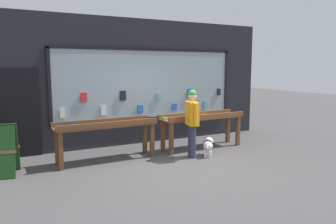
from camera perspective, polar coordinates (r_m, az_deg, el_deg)
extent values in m
plane|color=#474444|center=(7.23, 1.81, -9.18)|extent=(40.00, 40.00, 0.00)
cube|color=black|center=(9.09, -5.67, 5.21)|extent=(8.11, 0.20, 3.41)
cube|color=#8C9EA8|center=(9.11, -3.31, 4.84)|extent=(5.25, 0.03, 1.91)
cube|color=black|center=(9.11, -3.36, 10.84)|extent=(5.33, 0.06, 0.08)
cube|color=black|center=(9.21, -3.26, -1.11)|extent=(5.33, 0.06, 0.08)
cube|color=black|center=(8.37, -19.95, 4.12)|extent=(0.08, 0.06, 1.91)
cube|color=black|center=(10.47, 9.93, 5.12)|extent=(0.08, 0.06, 1.91)
cube|color=silver|center=(8.43, -17.91, -0.22)|extent=(0.13, 0.03, 0.23)
cube|color=red|center=(8.50, -14.46, 2.50)|extent=(0.16, 0.03, 0.24)
cube|color=silver|center=(8.67, -11.17, 0.24)|extent=(0.13, 0.03, 0.25)
cube|color=black|center=(8.80, -7.86, 2.84)|extent=(0.16, 0.03, 0.26)
cube|color=#2659B2|center=(9.02, -4.85, 0.53)|extent=(0.16, 0.03, 0.21)
cube|color=#5999A5|center=(9.21, -1.66, 2.83)|extent=(0.14, 0.03, 0.19)
cube|color=#2659B2|center=(9.48, 1.14, 0.90)|extent=(0.15, 0.03, 0.19)
cube|color=#2659B2|center=(9.71, 3.82, 3.31)|extent=(0.16, 0.03, 0.25)
cube|color=#5999A5|center=(10.04, 6.51, 1.27)|extent=(0.12, 0.03, 0.25)
cube|color=black|center=(10.30, 8.84, 3.48)|extent=(0.12, 0.03, 0.20)
cube|color=black|center=(8.36, -24.51, -0.20)|extent=(0.90, 0.04, 2.10)
cube|color=brown|center=(7.11, -18.16, -6.54)|extent=(0.09, 0.09, 0.80)
cube|color=brown|center=(7.75, -2.80, -4.98)|extent=(0.09, 0.09, 0.80)
cube|color=brown|center=(7.49, -18.75, -5.84)|extent=(0.09, 0.09, 0.80)
cube|color=brown|center=(8.10, -4.06, -4.43)|extent=(0.09, 0.09, 0.80)
cube|color=brown|center=(7.46, -10.72, -2.33)|extent=(2.29, 0.61, 0.04)
cube|color=brown|center=(7.22, -10.10, -2.17)|extent=(2.28, 0.11, 0.12)
cube|color=brown|center=(7.69, -11.32, -1.59)|extent=(2.28, 0.11, 0.12)
cube|color=#2659B2|center=(7.36, -18.36, -2.48)|extent=(0.19, 0.25, 0.02)
cube|color=#2659B2|center=(7.38, -16.08, -2.34)|extent=(0.17, 0.23, 0.03)
cube|color=yellow|center=(7.20, -13.73, -2.55)|extent=(0.13, 0.23, 0.02)
cube|color=black|center=(7.35, -11.41, -2.21)|extent=(0.17, 0.24, 0.03)
cube|color=orange|center=(7.49, -9.82, -2.06)|extent=(0.15, 0.22, 0.02)
cube|color=#338C4C|center=(7.54, -7.68, -1.88)|extent=(0.13, 0.22, 0.03)
cube|color=#338C4C|center=(7.65, -5.87, -1.71)|extent=(0.16, 0.20, 0.03)
cube|color=#5999A5|center=(7.71, -3.46, -1.64)|extent=(0.15, 0.21, 0.02)
cube|color=brown|center=(7.91, 0.56, -4.72)|extent=(0.09, 0.09, 0.79)
cube|color=brown|center=(9.10, 12.08, -3.24)|extent=(0.09, 0.09, 0.79)
cube|color=brown|center=(8.28, -0.90, -4.15)|extent=(0.09, 0.09, 0.79)
cube|color=brown|center=(9.42, 10.38, -2.82)|extent=(0.09, 0.09, 0.79)
cube|color=brown|center=(8.56, 5.94, -0.97)|extent=(2.30, 0.63, 0.04)
cube|color=brown|center=(8.34, 6.98, -0.80)|extent=(2.28, 0.11, 0.12)
cube|color=brown|center=(8.77, 4.96, -0.35)|extent=(2.28, 0.11, 0.12)
cube|color=#338C4C|center=(8.15, -0.43, -1.10)|extent=(0.18, 0.20, 0.03)
cube|color=silver|center=(8.26, 2.74, -1.01)|extent=(0.14, 0.24, 0.03)
cube|color=yellow|center=(8.35, 5.45, -0.94)|extent=(0.18, 0.25, 0.03)
cube|color=yellow|center=(8.79, 6.49, -0.55)|extent=(0.16, 0.23, 0.02)
cube|color=black|center=(8.81, 9.79, -0.60)|extent=(0.19, 0.21, 0.02)
cube|color=orange|center=(9.10, 11.33, -0.33)|extent=(0.15, 0.19, 0.03)
cylinder|color=#2D334C|center=(7.69, 4.35, -5.20)|extent=(0.14, 0.14, 0.77)
cylinder|color=#2D334C|center=(7.83, 4.01, -4.96)|extent=(0.14, 0.14, 0.77)
cube|color=orange|center=(7.64, 4.23, -0.28)|extent=(0.32, 0.47, 0.54)
cylinder|color=orange|center=(7.38, 4.89, -0.47)|extent=(0.09, 0.09, 0.52)
cylinder|color=orange|center=(7.90, 3.61, 0.09)|extent=(0.09, 0.09, 0.52)
sphere|color=tan|center=(7.59, 4.26, 2.68)|extent=(0.21, 0.21, 0.21)
sphere|color=#338C3F|center=(7.59, 4.26, 3.15)|extent=(0.20, 0.20, 0.20)
ellipsoid|color=white|center=(7.84, 7.00, -5.78)|extent=(0.40, 0.41, 0.24)
ellipsoid|color=black|center=(7.84, 7.00, -5.71)|extent=(0.32, 0.32, 0.25)
sphere|color=white|center=(8.04, 7.16, -5.11)|extent=(0.21, 0.21, 0.21)
cylinder|color=white|center=(7.64, 6.85, -5.88)|extent=(0.08, 0.09, 0.12)
cylinder|color=white|center=(7.99, 7.47, -7.00)|extent=(0.04, 0.04, 0.16)
cylinder|color=white|center=(8.00, 6.63, -6.97)|extent=(0.04, 0.04, 0.16)
cylinder|color=white|center=(7.79, 7.33, -7.39)|extent=(0.04, 0.04, 0.16)
cylinder|color=white|center=(7.80, 6.47, -7.35)|extent=(0.04, 0.04, 0.16)
cube|color=#193F19|center=(7.01, -27.01, -6.30)|extent=(0.51, 0.32, 1.00)
cube|color=brown|center=(7.01, -27.01, -6.30)|extent=(0.51, 0.16, 0.07)
cube|color=#193F19|center=(7.38, -26.40, -5.59)|extent=(0.51, 0.32, 1.00)
cube|color=brown|center=(7.38, -26.40, -5.59)|extent=(0.51, 0.16, 0.07)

